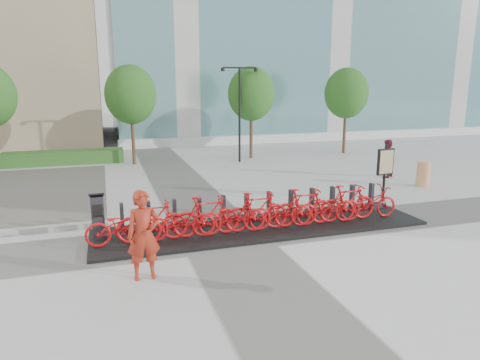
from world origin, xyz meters
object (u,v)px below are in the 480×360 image
object	(u,v)px
kiosk	(98,216)
construction_barrel	(423,174)
bike_0	(124,226)
worker_red	(144,235)
pedestrian	(387,159)
map_sign	(385,164)

from	to	relation	value
kiosk	construction_barrel	xyz separation A→B (m)	(12.66, 2.63, -0.18)
bike_0	kiosk	world-z (taller)	kiosk
kiosk	worker_red	distance (m)	2.81
kiosk	worker_red	bearing A→B (deg)	-69.86
construction_barrel	pedestrian	bearing A→B (deg)	100.47
worker_red	map_sign	distance (m)	9.47
bike_0	pedestrian	distance (m)	12.81
kiosk	map_sign	bearing A→B (deg)	6.69
construction_barrel	bike_0	bearing A→B (deg)	-164.70
pedestrian	map_sign	distance (m)	4.40
worker_red	construction_barrel	bearing A→B (deg)	20.60
map_sign	kiosk	bearing A→B (deg)	-179.17
pedestrian	kiosk	bearing A→B (deg)	-10.59
kiosk	map_sign	xyz separation A→B (m)	(9.65, 1.11, 0.67)
kiosk	worker_red	xyz separation A→B (m)	(0.96, -2.62, 0.28)
construction_barrel	map_sign	bearing A→B (deg)	-153.13
construction_barrel	map_sign	world-z (taller)	map_sign
worker_red	construction_barrel	size ratio (longest dim) A/B	1.89
pedestrian	map_sign	size ratio (longest dim) A/B	0.83
pedestrian	construction_barrel	xyz separation A→B (m)	(0.36, -1.96, -0.34)
bike_0	pedestrian	xyz separation A→B (m)	(11.68, 5.26, 0.27)
bike_0	worker_red	distance (m)	2.03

